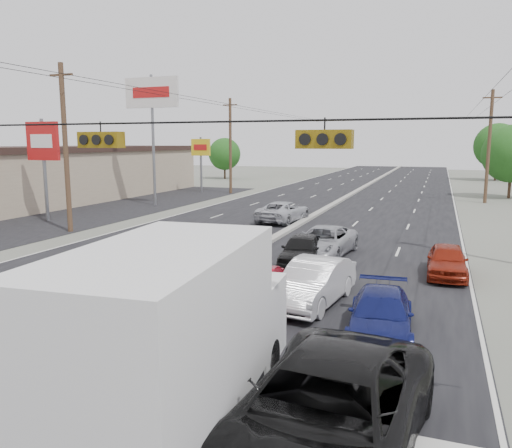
# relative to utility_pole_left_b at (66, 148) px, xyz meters

# --- Properties ---
(ground) EXTENTS (200.00, 200.00, 0.00)m
(ground) POSITION_rel_utility_pole_left_b_xyz_m (12.50, -15.00, -5.11)
(ground) COLOR #606356
(ground) RESTS_ON ground
(road_surface) EXTENTS (20.00, 160.00, 0.02)m
(road_surface) POSITION_rel_utility_pole_left_b_xyz_m (12.50, 15.00, -5.11)
(road_surface) COLOR black
(road_surface) RESTS_ON ground
(center_median) EXTENTS (0.50, 160.00, 0.20)m
(center_median) POSITION_rel_utility_pole_left_b_xyz_m (12.50, 15.00, -5.01)
(center_median) COLOR gray
(center_median) RESTS_ON ground
(strip_mall) EXTENTS (12.00, 42.00, 4.60)m
(strip_mall) POSITION_rel_utility_pole_left_b_xyz_m (-13.50, 10.00, -2.81)
(strip_mall) COLOR tan
(strip_mall) RESTS_ON ground
(parking_lot) EXTENTS (10.00, 42.00, 0.02)m
(parking_lot) POSITION_rel_utility_pole_left_b_xyz_m (-4.50, 10.00, -5.11)
(parking_lot) COLOR black
(parking_lot) RESTS_ON ground
(utility_pole_left_b) EXTENTS (1.60, 0.30, 10.00)m
(utility_pole_left_b) POSITION_rel_utility_pole_left_b_xyz_m (0.00, 0.00, 0.00)
(utility_pole_left_b) COLOR #422D1E
(utility_pole_left_b) RESTS_ON ground
(utility_pole_left_c) EXTENTS (1.60, 0.30, 10.00)m
(utility_pole_left_c) POSITION_rel_utility_pole_left_b_xyz_m (0.00, 25.00, 0.00)
(utility_pole_left_c) COLOR #422D1E
(utility_pole_left_c) RESTS_ON ground
(utility_pole_right_c) EXTENTS (1.60, 0.30, 10.00)m
(utility_pole_right_c) POSITION_rel_utility_pole_left_b_xyz_m (25.00, 25.00, 0.00)
(utility_pole_right_c) COLOR #422D1E
(utility_pole_right_c) RESTS_ON ground
(traffic_signals) EXTENTS (25.00, 0.30, 0.54)m
(traffic_signals) POSITION_rel_utility_pole_left_b_xyz_m (13.90, -15.00, 0.39)
(traffic_signals) COLOR black
(traffic_signals) RESTS_ON ground
(pole_sign_mid) EXTENTS (2.60, 0.25, 7.00)m
(pole_sign_mid) POSITION_rel_utility_pole_left_b_xyz_m (-4.50, 3.00, 0.01)
(pole_sign_mid) COLOR slate
(pole_sign_mid) RESTS_ON ground
(pole_sign_billboard) EXTENTS (5.00, 0.25, 11.00)m
(pole_sign_billboard) POSITION_rel_utility_pole_left_b_xyz_m (-2.00, 13.00, 3.76)
(pole_sign_billboard) COLOR slate
(pole_sign_billboard) RESTS_ON ground
(pole_sign_far) EXTENTS (2.20, 0.25, 6.00)m
(pole_sign_far) POSITION_rel_utility_pole_left_b_xyz_m (-3.50, 25.00, -0.70)
(pole_sign_far) COLOR slate
(pole_sign_far) RESTS_ON ground
(tree_left_far) EXTENTS (4.80, 4.80, 6.12)m
(tree_left_far) POSITION_rel_utility_pole_left_b_xyz_m (-9.50, 45.00, -1.39)
(tree_left_far) COLOR #382619
(tree_left_far) RESTS_ON ground
(tree_right_mid) EXTENTS (5.60, 5.60, 7.14)m
(tree_right_mid) POSITION_rel_utility_pole_left_b_xyz_m (27.50, 30.00, -0.77)
(tree_right_mid) COLOR #382619
(tree_right_mid) RESTS_ON ground
(tree_right_far) EXTENTS (6.40, 6.40, 8.16)m
(tree_right_far) POSITION_rel_utility_pole_left_b_xyz_m (28.50, 55.00, -0.15)
(tree_right_far) COLOR #382619
(tree_right_far) RESTS_ON ground
(box_truck) EXTENTS (3.06, 7.40, 3.67)m
(box_truck) POSITION_rel_utility_pole_left_b_xyz_m (16.70, -16.60, -3.23)
(box_truck) COLOR black
(box_truck) RESTS_ON ground
(tan_sedan) EXTENTS (2.19, 5.02, 1.44)m
(tan_sedan) POSITION_rel_utility_pole_left_b_xyz_m (13.90, -16.59, -4.39)
(tan_sedan) COLOR brown
(tan_sedan) RESTS_ON ground
(red_sedan) EXTENTS (1.74, 4.11, 1.32)m
(red_sedan) POSITION_rel_utility_pole_left_b_xyz_m (15.50, -9.69, -4.45)
(red_sedan) COLOR #AC0A1B
(red_sedan) RESTS_ON ground
(black_suv) EXTENTS (3.44, 6.61, 1.78)m
(black_suv) POSITION_rel_utility_pole_left_b_xyz_m (19.50, -16.67, -4.22)
(black_suv) COLOR black
(black_suv) RESTS_ON ground
(queue_car_a) EXTENTS (2.01, 4.21, 1.39)m
(queue_car_a) POSITION_rel_utility_pole_left_b_xyz_m (15.50, -3.35, -4.41)
(queue_car_a) COLOR black
(queue_car_a) RESTS_ON ground
(queue_car_b) EXTENTS (2.16, 4.72, 1.50)m
(queue_car_b) POSITION_rel_utility_pole_left_b_xyz_m (17.29, -8.45, -4.36)
(queue_car_b) COLOR silver
(queue_car_b) RESTS_ON ground
(queue_car_c) EXTENTS (2.78, 5.22, 1.40)m
(queue_car_c) POSITION_rel_utility_pole_left_b_xyz_m (16.00, -1.17, -4.41)
(queue_car_c) COLOR #9C9DA3
(queue_car_c) RESTS_ON ground
(queue_car_d) EXTENTS (2.07, 4.40, 1.24)m
(queue_car_d) POSITION_rel_utility_pole_left_b_xyz_m (19.72, -10.57, -4.49)
(queue_car_d) COLOR #111755
(queue_car_d) RESTS_ON ground
(queue_car_e) EXTENTS (1.60, 3.85, 1.30)m
(queue_car_e) POSITION_rel_utility_pole_left_b_xyz_m (21.52, -3.10, -4.46)
(queue_car_e) COLOR maroon
(queue_car_e) RESTS_ON ground
(oncoming_near) EXTENTS (2.54, 5.22, 1.46)m
(oncoming_near) POSITION_rel_utility_pole_left_b_xyz_m (8.95, -2.65, -4.38)
(oncoming_near) COLOR black
(oncoming_near) RESTS_ON ground
(oncoming_far) EXTENTS (2.95, 5.35, 1.42)m
(oncoming_far) POSITION_rel_utility_pole_left_b_xyz_m (11.10, 8.16, -4.40)
(oncoming_far) COLOR #ADAEB5
(oncoming_far) RESTS_ON ground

